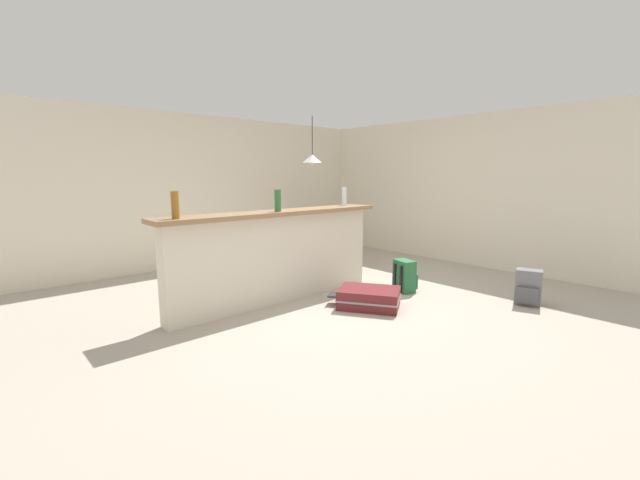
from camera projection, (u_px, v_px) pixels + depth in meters
name	position (u px, v px, depth m)	size (l,w,h in m)	color
ground_plane	(339.00, 301.00, 4.98)	(13.00, 13.00, 0.05)	#ADA393
wall_back	(217.00, 190.00, 7.02)	(6.60, 0.10, 2.50)	silver
wall_right	(452.00, 190.00, 7.01)	(0.10, 6.00, 2.50)	silver
partition_half_wall	(278.00, 259.00, 4.82)	(2.80, 0.20, 1.05)	silver
bar_countertop	(277.00, 213.00, 4.73)	(2.96, 0.40, 0.05)	#93704C
bottle_amber	(175.00, 205.00, 3.86)	(0.08, 0.08, 0.27)	#9E661E
bottle_green	(278.00, 201.00, 4.63)	(0.08, 0.08, 0.25)	#2D6B38
bottle_clear	(344.00, 196.00, 5.56)	(0.06, 0.06, 0.25)	silver
dining_table	(312.00, 226.00, 6.98)	(1.10, 0.80, 0.74)	brown
dining_chair_near_partition	(328.00, 237.00, 6.58)	(0.41, 0.41, 0.93)	#4C331E
pendant_lamp	(312.00, 159.00, 6.84)	(0.34, 0.34, 0.82)	black
suitcase_flat_maroon	(369.00, 298.00, 4.65)	(0.79, 0.88, 0.22)	maroon
backpack_grey	(528.00, 288.00, 4.73)	(0.30, 0.32, 0.42)	slate
backpack_green	(405.00, 276.00, 5.27)	(0.30, 0.32, 0.42)	#286B3D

